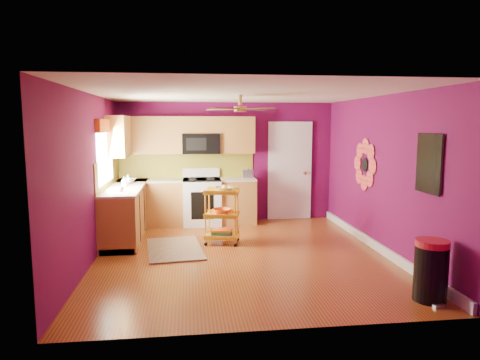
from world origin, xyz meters
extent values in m
plane|color=brown|center=(0.00, 0.00, 0.00)|extent=(5.00, 5.00, 0.00)
cube|color=#5E0A43|center=(0.00, 2.50, 1.25)|extent=(4.50, 0.04, 2.50)
cube|color=#5E0A43|center=(0.00, -2.50, 1.25)|extent=(4.50, 0.04, 2.50)
cube|color=#5E0A43|center=(-2.25, 0.00, 1.25)|extent=(0.04, 5.00, 2.50)
cube|color=#5E0A43|center=(2.25, 0.00, 1.25)|extent=(0.04, 5.00, 2.50)
cube|color=silver|center=(0.00, 0.00, 2.50)|extent=(4.50, 5.00, 0.04)
cube|color=white|center=(2.22, 0.00, 0.07)|extent=(0.05, 4.90, 0.14)
cube|color=brown|center=(-1.95, 1.35, 0.45)|extent=(0.60, 2.30, 0.90)
cube|color=brown|center=(-0.85, 2.20, 0.45)|extent=(2.80, 0.60, 0.90)
cube|color=beige|center=(-1.95, 1.35, 0.92)|extent=(0.63, 2.30, 0.04)
cube|color=beige|center=(-0.85, 2.20, 0.92)|extent=(2.80, 0.63, 0.04)
cube|color=black|center=(-1.95, 1.35, 0.05)|extent=(0.54, 2.30, 0.10)
cube|color=black|center=(-0.85, 2.20, 0.05)|extent=(2.80, 0.54, 0.10)
cube|color=white|center=(-0.55, 2.17, 0.46)|extent=(0.76, 0.66, 0.92)
cube|color=black|center=(-0.55, 2.17, 0.93)|extent=(0.76, 0.62, 0.03)
cube|color=white|center=(-0.55, 2.45, 1.04)|extent=(0.76, 0.06, 0.18)
cube|color=black|center=(-0.55, 1.84, 0.45)|extent=(0.45, 0.02, 0.55)
cube|color=brown|center=(-1.59, 2.33, 1.83)|extent=(1.32, 0.33, 0.75)
cube|color=brown|center=(0.19, 2.33, 1.83)|extent=(0.72, 0.33, 0.75)
cube|color=brown|center=(-0.55, 2.33, 2.03)|extent=(0.76, 0.33, 0.34)
cube|color=brown|center=(-2.08, 1.85, 1.83)|extent=(0.33, 1.30, 0.75)
cube|color=black|center=(-0.55, 2.30, 1.65)|extent=(0.76, 0.38, 0.40)
cube|color=brown|center=(-0.85, 2.49, 1.20)|extent=(2.80, 0.01, 0.51)
cube|color=brown|center=(-2.24, 1.35, 1.20)|extent=(0.01, 2.30, 0.51)
cube|color=white|center=(-2.23, 1.05, 1.55)|extent=(0.03, 1.20, 1.00)
cube|color=#D85713|center=(-2.20, 1.05, 2.02)|extent=(0.08, 1.35, 0.22)
cube|color=white|center=(1.35, 2.48, 1.02)|extent=(0.85, 0.04, 2.05)
cube|color=white|center=(1.35, 2.46, 1.02)|extent=(0.95, 0.02, 2.15)
sphere|color=#BF8C3F|center=(1.67, 2.42, 1.00)|extent=(0.07, 0.07, 0.07)
cylinder|color=black|center=(2.23, 0.60, 1.35)|extent=(0.01, 0.24, 0.24)
cube|color=teal|center=(2.23, -1.40, 1.55)|extent=(0.03, 0.52, 0.72)
cube|color=black|center=(2.21, -1.40, 1.55)|extent=(0.01, 0.56, 0.76)
cylinder|color=#BF8C3F|center=(0.00, 0.20, 2.42)|extent=(0.06, 0.06, 0.16)
cylinder|color=#BF8C3F|center=(0.00, 0.20, 2.28)|extent=(0.20, 0.20, 0.08)
cube|color=#4C2D19|center=(0.27, 0.47, 2.28)|extent=(0.47, 0.47, 0.01)
cube|color=#4C2D19|center=(-0.27, 0.47, 2.28)|extent=(0.47, 0.47, 0.01)
cube|color=#4C2D19|center=(-0.27, -0.07, 2.28)|extent=(0.47, 0.47, 0.01)
cube|color=#4C2D19|center=(0.27, -0.07, 2.28)|extent=(0.47, 0.47, 0.01)
cube|color=black|center=(-1.06, 0.43, 0.01)|extent=(1.01, 1.49, 0.02)
cylinder|color=yellow|center=(-0.54, 0.58, 0.48)|extent=(0.02, 0.02, 0.87)
cylinder|color=yellow|center=(-0.05, 0.46, 0.48)|extent=(0.02, 0.02, 0.87)
cylinder|color=yellow|center=(-0.46, 0.92, 0.48)|extent=(0.02, 0.02, 0.87)
cylinder|color=yellow|center=(0.03, 0.80, 0.48)|extent=(0.02, 0.02, 0.87)
sphere|color=black|center=(-0.54, 0.58, 0.03)|extent=(0.06, 0.06, 0.06)
sphere|color=black|center=(-0.05, 0.46, 0.03)|extent=(0.06, 0.06, 0.06)
sphere|color=black|center=(-0.46, 0.92, 0.03)|extent=(0.06, 0.06, 0.06)
sphere|color=black|center=(0.03, 0.80, 0.03)|extent=(0.06, 0.06, 0.06)
cube|color=yellow|center=(-0.26, 0.69, 0.90)|extent=(0.65, 0.53, 0.03)
cube|color=yellow|center=(-0.26, 0.69, 0.49)|extent=(0.65, 0.53, 0.03)
cube|color=yellow|center=(-0.26, 0.69, 0.12)|extent=(0.65, 0.53, 0.03)
imported|color=beige|center=(-0.21, 0.68, 0.95)|extent=(0.38, 0.38, 0.08)
sphere|color=yellow|center=(-0.21, 0.68, 0.97)|extent=(0.10, 0.10, 0.10)
imported|color=#D85713|center=(-0.26, 0.69, 0.56)|extent=(0.39, 0.39, 0.10)
cube|color=navy|center=(-0.26, 0.69, 0.16)|extent=(0.38, 0.32, 0.04)
cube|color=#267233|center=(-0.26, 0.69, 0.20)|extent=(0.38, 0.32, 0.04)
cube|color=#D85713|center=(-0.26, 0.69, 0.23)|extent=(0.38, 0.32, 0.03)
cylinder|color=black|center=(1.96, -2.00, 0.32)|extent=(0.45, 0.45, 0.65)
cylinder|color=#AB1828|center=(1.96, -2.00, 0.69)|extent=(0.38, 0.38, 0.08)
cube|color=beige|center=(1.96, -2.19, 0.02)|extent=(0.14, 0.09, 0.03)
cylinder|color=teal|center=(0.40, 2.21, 1.02)|extent=(0.18, 0.18, 0.16)
sphere|color=teal|center=(0.40, 2.21, 1.12)|extent=(0.06, 0.06, 0.06)
cube|color=beige|center=(0.40, 2.19, 1.03)|extent=(0.22, 0.15, 0.18)
imported|color=#EA3F72|center=(-1.96, 1.27, 1.03)|extent=(0.08, 0.08, 0.18)
imported|color=white|center=(-1.93, 1.62, 1.03)|extent=(0.14, 0.14, 0.18)
imported|color=white|center=(-1.95, 1.90, 0.97)|extent=(0.26, 0.26, 0.06)
imported|color=white|center=(-1.94, 0.70, 0.98)|extent=(0.11, 0.11, 0.09)
camera|label=1|loc=(-0.82, -6.48, 2.05)|focal=32.00mm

